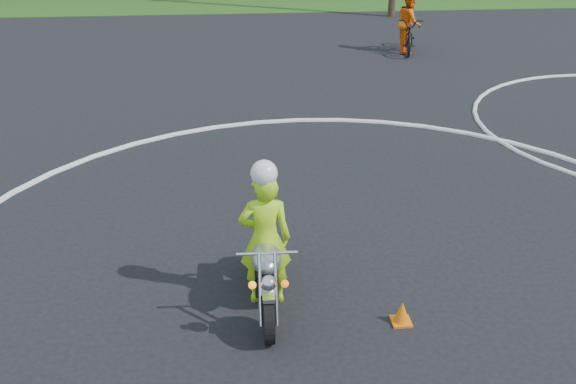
{
  "coord_description": "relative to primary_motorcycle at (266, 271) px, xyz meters",
  "views": [
    {
      "loc": [
        -1.46,
        -4.66,
        4.92
      ],
      "look_at": [
        -0.76,
        3.13,
        1.1
      ],
      "focal_mm": 40.0,
      "sensor_mm": 36.0,
      "label": 1
    }
  ],
  "objects": [
    {
      "name": "rider_primary_grp",
      "position": [
        -0.0,
        0.14,
        0.44
      ],
      "size": [
        0.66,
        0.44,
        1.98
      ],
      "rotation": [
        0.0,
        0.0,
        -0.02
      ],
      "color": "#A6E818",
      "rests_on": "ground"
    },
    {
      "name": "rider_second_grp",
      "position": [
        5.25,
        13.07,
        0.2
      ],
      "size": [
        1.13,
        2.22,
        2.04
      ],
      "rotation": [
        0.0,
        0.0,
        -0.19
      ],
      "color": "black",
      "rests_on": "ground"
    },
    {
      "name": "primary_motorcycle",
      "position": [
        0.0,
        0.0,
        0.0
      ],
      "size": [
        0.71,
        2.03,
        1.07
      ],
      "rotation": [
        0.0,
        0.0,
        -0.02
      ],
      "color": "black",
      "rests_on": "ground"
    },
    {
      "name": "course_markings",
      "position": [
        3.29,
        2.26,
        -0.51
      ],
      "size": [
        19.05,
        19.05,
        0.12
      ],
      "color": "silver",
      "rests_on": "ground"
    }
  ]
}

